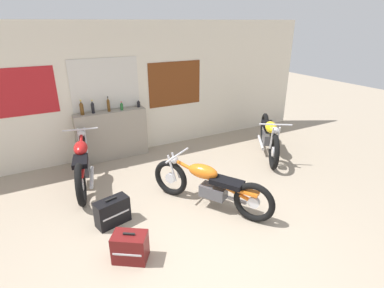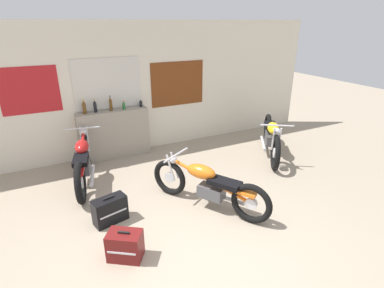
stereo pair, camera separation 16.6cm
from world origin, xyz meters
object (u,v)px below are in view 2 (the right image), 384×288
(motorcycle_red, at_px, (83,161))
(hard_case_black, at_px, (110,210))
(hard_case_darkred, at_px, (125,245))
(bottle_leftmost, at_px, (84,107))
(bottle_right_center, at_px, (124,106))
(bottle_center, at_px, (111,104))
(bottle_left_center, at_px, (95,107))
(motorcycle_orange, at_px, (208,185))
(motorcycle_yellow, at_px, (271,137))
(bottle_rightmost, at_px, (141,103))

(motorcycle_red, relative_size, hard_case_black, 3.94)
(hard_case_darkred, height_order, hard_case_black, hard_case_black)
(bottle_leftmost, relative_size, bottle_right_center, 1.67)
(bottle_leftmost, height_order, bottle_center, bottle_center)
(bottle_left_center, xyz_separation_m, hard_case_darkred, (-0.29, -3.15, -0.98))
(motorcycle_orange, bearing_deg, motorcycle_yellow, 27.28)
(hard_case_darkred, bearing_deg, bottle_leftmost, 88.53)
(bottle_left_center, relative_size, hard_case_darkred, 0.55)
(bottle_left_center, xyz_separation_m, bottle_right_center, (0.58, -0.04, -0.04))
(bottle_right_center, distance_m, motorcycle_yellow, 3.25)
(motorcycle_red, bearing_deg, bottle_rightmost, 32.64)
(bottle_left_center, relative_size, hard_case_black, 0.52)
(motorcycle_yellow, bearing_deg, bottle_center, 154.94)
(bottle_right_center, relative_size, bottle_rightmost, 1.10)
(bottle_right_center, height_order, hard_case_black, bottle_right_center)
(bottle_center, height_order, hard_case_black, bottle_center)
(bottle_left_center, relative_size, bottle_center, 0.86)
(bottle_leftmost, height_order, bottle_right_center, bottle_leftmost)
(bottle_leftmost, xyz_separation_m, motorcycle_red, (-0.24, -0.89, -0.76))
(motorcycle_orange, height_order, hard_case_black, motorcycle_orange)
(bottle_leftmost, height_order, bottle_left_center, bottle_leftmost)
(bottle_rightmost, xyz_separation_m, hard_case_darkred, (-1.26, -3.16, -0.93))
(motorcycle_red, bearing_deg, motorcycle_orange, -46.80)
(bottle_leftmost, xyz_separation_m, bottle_right_center, (0.79, -0.03, -0.05))
(bottle_leftmost, distance_m, bottle_center, 0.53)
(motorcycle_yellow, bearing_deg, bottle_left_center, 156.69)
(motorcycle_red, bearing_deg, hard_case_darkred, -85.98)
(bottle_leftmost, distance_m, motorcycle_red, 1.19)
(bottle_leftmost, distance_m, hard_case_black, 2.52)
(bottle_center, bearing_deg, bottle_right_center, -5.03)
(bottle_leftmost, distance_m, bottle_right_center, 0.79)
(bottle_right_center, relative_size, motorcycle_yellow, 0.10)
(motorcycle_red, bearing_deg, motorcycle_yellow, -8.40)
(motorcycle_yellow, bearing_deg, motorcycle_red, 171.60)
(bottle_center, distance_m, motorcycle_orange, 2.85)
(bottle_rightmost, relative_size, motorcycle_orange, 0.09)
(bottle_center, relative_size, motorcycle_orange, 0.17)
(motorcycle_red, xyz_separation_m, hard_case_darkred, (0.16, -2.25, -0.23))
(bottle_center, bearing_deg, bottle_leftmost, 178.87)
(motorcycle_yellow, xyz_separation_m, hard_case_darkred, (-3.71, -1.68, -0.24))
(bottle_center, height_order, hard_case_darkred, bottle_center)
(bottle_center, xyz_separation_m, motorcycle_yellow, (3.10, -1.45, -0.76))
(bottle_leftmost, bearing_deg, bottle_left_center, 2.93)
(bottle_leftmost, height_order, motorcycle_red, bottle_leftmost)
(bottle_center, bearing_deg, bottle_left_center, 176.10)
(hard_case_darkred, bearing_deg, motorcycle_red, 94.02)
(motorcycle_yellow, height_order, hard_case_darkred, motorcycle_yellow)
(bottle_rightmost, distance_m, motorcycle_orange, 2.74)
(bottle_leftmost, xyz_separation_m, bottle_left_center, (0.21, 0.01, -0.01))
(bottle_rightmost, height_order, motorcycle_red, bottle_rightmost)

